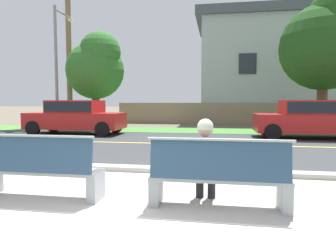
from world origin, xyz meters
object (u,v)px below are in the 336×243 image
object	(u,v)px
bench_left	(39,170)
car_red_near	(76,115)
streetlamp	(58,59)
shade_tree_left	(328,40)
shade_tree_far_left	(97,66)
car_red_far	(311,117)
bench_right	(218,177)
seated_person_grey	(205,158)

from	to	relation	value
bench_left	car_red_near	size ratio (longest dim) A/B	0.45
streetlamp	shade_tree_left	size ratio (longest dim) A/B	0.98
car_red_near	shade_tree_far_left	size ratio (longest dim) A/B	0.80
bench_left	car_red_far	bearing A→B (deg)	53.11
bench_right	car_red_near	world-z (taller)	car_red_near
bench_left	streetlamp	world-z (taller)	streetlamp
car_red_far	shade_tree_far_left	world-z (taller)	shade_tree_far_left
car_red_far	streetlamp	distance (m)	12.68
bench_left	shade_tree_left	distance (m)	13.93
shade_tree_far_left	streetlamp	bearing A→B (deg)	-147.45
car_red_far	streetlamp	xyz separation A→B (m)	(-12.13, 2.26, 2.89)
bench_left	streetlamp	size ratio (longest dim) A/B	0.29
car_red_near	shade_tree_left	xyz separation A→B (m)	(11.40, 2.40, 3.47)
bench_right	seated_person_grey	world-z (taller)	seated_person_grey
bench_right	car_red_far	size ratio (longest dim) A/B	0.45
bench_right	shade_tree_far_left	world-z (taller)	shade_tree_far_left
car_red_near	seated_person_grey	bearing A→B (deg)	-53.59
shade_tree_left	bench_left	bearing A→B (deg)	-125.34
seated_person_grey	streetlamp	xyz separation A→B (m)	(-8.24, 10.61, 3.07)
seated_person_grey	streetlamp	bearing A→B (deg)	127.83
car_red_near	shade_tree_far_left	bearing A→B (deg)	96.41
bench_left	bench_right	size ratio (longest dim) A/B	1.00
shade_tree_left	shade_tree_far_left	bearing A→B (deg)	175.39
shade_tree_far_left	car_red_far	bearing A→B (deg)	-17.79
bench_right	shade_tree_far_left	distance (m)	13.97
bench_right	car_red_far	bearing A→B (deg)	66.49
car_red_near	bench_right	bearing A→B (deg)	-53.33
bench_left	car_red_near	bearing A→B (deg)	113.22
car_red_near	streetlamp	distance (m)	4.22
car_red_far	streetlamp	size ratio (longest dim) A/B	0.66
bench_right	seated_person_grey	bearing A→B (deg)	137.38
car_red_near	streetlamp	bearing A→B (deg)	132.64
bench_right	car_red_far	world-z (taller)	car_red_far
streetlamp	bench_left	bearing A→B (deg)	-61.99
car_red_far	streetlamp	world-z (taller)	streetlamp
car_red_near	shade_tree_far_left	xyz separation A→B (m)	(-0.38, 3.35, 2.62)
shade_tree_far_left	bench_right	bearing A→B (deg)	-60.48
seated_person_grey	streetlamp	world-z (taller)	streetlamp
bench_left	shade_tree_far_left	bearing A→B (deg)	108.76
bench_left	shade_tree_far_left	distance (m)	12.89
seated_person_grey	car_red_far	size ratio (longest dim) A/B	0.29
bench_left	shade_tree_far_left	xyz separation A→B (m)	(-4.03, 11.87, 3.01)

